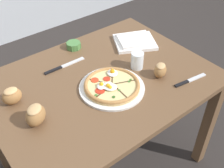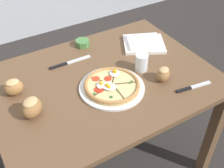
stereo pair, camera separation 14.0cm
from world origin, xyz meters
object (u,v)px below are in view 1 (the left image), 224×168
(pizza, at_px, (112,86))
(knife_spare, at_px, (190,80))
(knife_main, at_px, (64,66))
(dining_table, at_px, (101,94))
(bread_piece_mid, at_px, (12,96))
(ramekin_bowl, at_px, (74,45))
(bread_piece_near, at_px, (160,70))
(bread_piece_far, at_px, (36,115))
(water_glass, at_px, (137,61))
(napkin_folded, at_px, (135,41))

(pizza, relative_size, knife_spare, 1.63)
(knife_main, bearing_deg, pizza, -72.91)
(dining_table, height_order, knife_main, knife_main)
(bread_piece_mid, bearing_deg, knife_main, 16.67)
(ramekin_bowl, xyz_separation_m, bread_piece_near, (0.21, -0.52, 0.02))
(pizza, height_order, bread_piece_mid, bread_piece_mid)
(pizza, relative_size, bread_piece_far, 2.52)
(knife_spare, bearing_deg, bread_piece_near, 134.80)
(water_glass, bearing_deg, bread_piece_mid, 166.69)
(knife_main, height_order, knife_spare, same)
(water_glass, bearing_deg, ramekin_bowl, 113.81)
(bread_piece_near, relative_size, knife_spare, 0.52)
(napkin_folded, bearing_deg, knife_main, 172.25)
(dining_table, xyz_separation_m, knife_spare, (0.36, -0.30, 0.11))
(bread_piece_near, xyz_separation_m, bread_piece_far, (-0.66, 0.10, 0.01))
(bread_piece_mid, relative_size, bread_piece_far, 0.71)
(knife_main, xyz_separation_m, water_glass, (0.31, -0.26, 0.04))
(dining_table, bearing_deg, pizza, -89.98)
(bread_piece_mid, distance_m, knife_main, 0.36)
(knife_main, bearing_deg, bread_piece_far, -136.44)
(ramekin_bowl, height_order, water_glass, water_glass)
(bread_piece_far, distance_m, knife_main, 0.42)
(ramekin_bowl, height_order, knife_spare, ramekin_bowl)
(pizza, xyz_separation_m, bread_piece_mid, (-0.43, 0.21, 0.03))
(knife_spare, bearing_deg, pizza, 158.33)
(napkin_folded, bearing_deg, bread_piece_near, -109.20)
(pizza, distance_m, bread_piece_near, 0.28)
(bread_piece_far, bearing_deg, ramekin_bowl, 42.58)
(napkin_folded, relative_size, bread_piece_mid, 3.31)
(bread_piece_near, height_order, bread_piece_far, bread_piece_far)
(bread_piece_far, xyz_separation_m, knife_spare, (0.76, -0.23, -0.05))
(bread_piece_near, height_order, knife_spare, bread_piece_near)
(dining_table, bearing_deg, bread_piece_mid, 164.88)
(bread_piece_near, xyz_separation_m, knife_main, (-0.36, 0.39, -0.04))
(pizza, xyz_separation_m, knife_spare, (0.36, -0.20, -0.01))
(knife_spare, bearing_deg, bread_piece_far, 171.37)
(napkin_folded, xyz_separation_m, bread_piece_far, (-0.78, -0.22, 0.03))
(knife_main, distance_m, water_glass, 0.41)
(bread_piece_mid, height_order, water_glass, water_glass)
(bread_piece_mid, bearing_deg, pizza, -25.95)
(knife_spare, distance_m, water_glass, 0.30)
(dining_table, relative_size, bread_piece_mid, 12.46)
(knife_main, bearing_deg, bread_piece_near, -47.00)
(napkin_folded, distance_m, bread_piece_mid, 0.81)
(dining_table, distance_m, water_glass, 0.27)
(napkin_folded, xyz_separation_m, knife_main, (-0.47, 0.06, -0.01))
(napkin_folded, height_order, water_glass, water_glass)
(bread_piece_mid, bearing_deg, ramekin_bowl, 25.39)
(bread_piece_far, height_order, knife_spare, bread_piece_far)
(dining_table, distance_m, pizza, 0.16)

